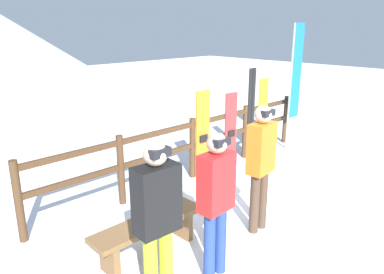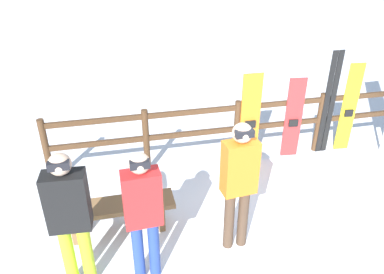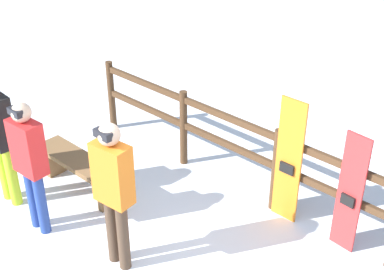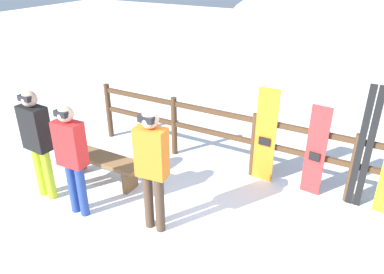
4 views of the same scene
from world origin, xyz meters
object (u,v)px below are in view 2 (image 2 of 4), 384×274
ski_pair_black (329,104)px  snowboard_yellow (349,108)px  person_black (70,214)px  snowboard_red (293,119)px  person_red (143,210)px  person_orange (239,178)px  bench (118,211)px  snowboard_orange (250,120)px

ski_pair_black → snowboard_yellow: size_ratio=1.15×
person_black → snowboard_red: 3.87m
person_red → person_black: person_black is taller
person_orange → person_black: bearing=-174.5°
bench → snowboard_orange: (2.15, 1.24, 0.43)m
snowboard_yellow → snowboard_red: bearing=-180.0°
person_black → snowboard_orange: bearing=37.0°
person_orange → snowboard_orange: person_orange is taller
ski_pair_black → snowboard_yellow: bearing=-0.5°
snowboard_red → person_orange: bearing=-131.1°
person_orange → person_black: (-1.78, -0.17, -0.02)m
person_orange → snowboard_red: size_ratio=1.19×
snowboard_orange → person_orange: bearing=-114.4°
bench → person_orange: (1.34, -0.54, 0.65)m
person_red → ski_pair_black: size_ratio=0.88×
person_black → bench: bearing=58.6°
person_red → ski_pair_black: bearing=31.9°
person_red → snowboard_yellow: 4.15m
person_red → snowboard_yellow: person_red is taller
person_red → person_black: size_ratio=0.97×
person_orange → ski_pair_black: ski_pair_black is taller
person_orange → snowboard_yellow: size_ratio=1.06×
person_orange → snowboard_orange: 1.97m
snowboard_red → snowboard_yellow: bearing=0.0°
snowboard_orange → snowboard_yellow: size_ratio=0.98×
bench → person_red: 1.02m
person_red → person_orange: bearing=12.3°
snowboard_orange → snowboard_red: snowboard_orange is taller
bench → snowboard_yellow: bearing=17.7°
person_black → snowboard_yellow: size_ratio=1.05×
snowboard_orange → snowboard_red: 0.75m
ski_pair_black → person_black: bearing=-153.6°
snowboard_orange → snowboard_yellow: (1.73, 0.00, 0.02)m
snowboard_yellow → person_black: bearing=-155.7°
snowboard_orange → ski_pair_black: bearing=0.1°
person_black → snowboard_orange: size_ratio=1.07×
bench → ski_pair_black: 3.76m
snowboard_yellow → ski_pair_black: bearing=179.5°
bench → person_red: person_red is taller
ski_pair_black → snowboard_yellow: ski_pair_black is taller
person_black → person_red: bearing=-5.2°
ski_pair_black → snowboard_yellow: (0.38, -0.00, -0.12)m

